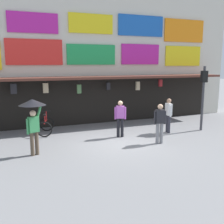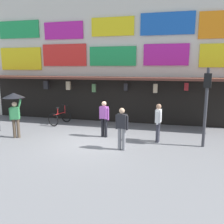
% 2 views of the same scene
% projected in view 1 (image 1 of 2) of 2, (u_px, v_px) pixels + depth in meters
% --- Properties ---
extents(ground_plane, '(80.00, 80.00, 0.00)m').
position_uv_depth(ground_plane, '(120.00, 143.00, 11.19)').
color(ground_plane, slate).
extents(shopfront, '(18.00, 2.60, 8.00)m').
position_uv_depth(shopfront, '(88.00, 52.00, 14.65)').
color(shopfront, beige).
rests_on(shopfront, ground).
extents(traffic_light_far, '(0.32, 0.35, 3.20)m').
position_uv_depth(traffic_light_far, '(203.00, 88.00, 12.95)').
color(traffic_light_far, '#38383D').
rests_on(traffic_light_far, ground).
extents(bicycle_parked, '(0.97, 1.30, 1.05)m').
position_uv_depth(bicycle_parked, '(46.00, 126.00, 12.53)').
color(bicycle_parked, black).
rests_on(bicycle_parked, ground).
extents(pedestrian_in_white, '(0.52, 0.40, 1.68)m').
position_uv_depth(pedestrian_in_white, '(160.00, 120.00, 10.96)').
color(pedestrian_in_white, gray).
rests_on(pedestrian_in_white, ground).
extents(pedestrian_with_umbrella, '(0.96, 0.96, 2.08)m').
position_uv_depth(pedestrian_with_umbrella, '(33.00, 111.00, 9.40)').
color(pedestrian_with_umbrella, brown).
rests_on(pedestrian_with_umbrella, ground).
extents(pedestrian_in_blue, '(0.51, 0.33, 1.68)m').
position_uv_depth(pedestrian_in_blue, '(120.00, 117.00, 11.93)').
color(pedestrian_in_blue, black).
rests_on(pedestrian_in_blue, ground).
extents(pedestrian_in_yellow, '(0.26, 0.53, 1.68)m').
position_uv_depth(pedestrian_in_yellow, '(168.00, 114.00, 12.66)').
color(pedestrian_in_yellow, '#2D2D38').
rests_on(pedestrian_in_yellow, ground).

